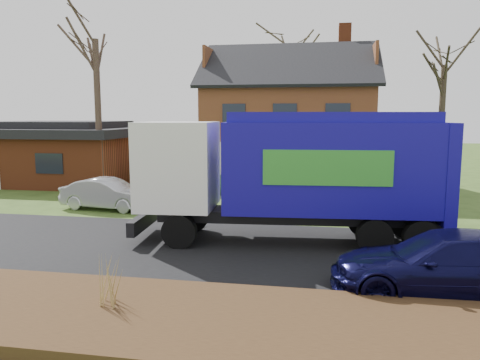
# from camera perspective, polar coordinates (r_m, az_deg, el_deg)

# --- Properties ---
(ground) EXTENTS (120.00, 120.00, 0.00)m
(ground) POSITION_cam_1_polar(r_m,az_deg,el_deg) (14.61, -6.09, -8.28)
(ground) COLOR #304717
(ground) RESTS_ON ground
(road) EXTENTS (80.00, 7.00, 0.02)m
(road) POSITION_cam_1_polar(r_m,az_deg,el_deg) (14.61, -6.09, -8.24)
(road) COLOR black
(road) RESTS_ON ground
(mulch_verge) EXTENTS (80.00, 3.50, 0.30)m
(mulch_verge) POSITION_cam_1_polar(r_m,az_deg,el_deg) (9.89, -15.06, -15.68)
(mulch_verge) COLOR black
(mulch_verge) RESTS_ON ground
(main_house) EXTENTS (12.95, 8.95, 9.26)m
(main_house) POSITION_cam_1_polar(r_m,az_deg,el_deg) (27.49, 5.05, 7.79)
(main_house) COLOR beige
(main_house) RESTS_ON ground
(ranch_house) EXTENTS (9.80, 8.20, 3.70)m
(ranch_house) POSITION_cam_1_polar(r_m,az_deg,el_deg) (31.00, -20.89, 3.21)
(ranch_house) COLOR brown
(ranch_house) RESTS_ON ground
(garbage_truck) EXTENTS (9.86, 3.29, 4.16)m
(garbage_truck) POSITION_cam_1_polar(r_m,az_deg,el_deg) (14.87, 6.84, 1.41)
(garbage_truck) COLOR black
(garbage_truck) RESTS_ON ground
(silver_sedan) EXTENTS (4.23, 1.94, 1.34)m
(silver_sedan) POSITION_cam_1_polar(r_m,az_deg,el_deg) (21.12, -15.83, -1.64)
(silver_sedan) COLOR #ADAFB5
(silver_sedan) RESTS_ON ground
(navy_wagon) EXTENTS (5.18, 2.22, 1.49)m
(navy_wagon) POSITION_cam_1_polar(r_m,az_deg,el_deg) (11.61, 23.91, -9.40)
(navy_wagon) COLOR black
(navy_wagon) RESTS_ON ground
(tree_front_west) EXTENTS (3.71, 3.71, 11.02)m
(tree_front_west) POSITION_cam_1_polar(r_m,az_deg,el_deg) (26.16, -17.36, 18.60)
(tree_front_west) COLOR #453429
(tree_front_west) RESTS_ON ground
(tree_front_east) EXTENTS (3.33, 3.33, 9.25)m
(tree_front_east) POSITION_cam_1_polar(r_m,az_deg,el_deg) (25.32, 23.81, 15.09)
(tree_front_east) COLOR #382F22
(tree_front_east) RESTS_ON ground
(tree_back) EXTENTS (3.84, 3.84, 12.18)m
(tree_back) POSITION_cam_1_polar(r_m,az_deg,el_deg) (36.04, 6.50, 17.57)
(tree_back) COLOR #413727
(tree_back) RESTS_ON ground
(grass_clump_mid) EXTENTS (0.35, 0.29, 0.99)m
(grass_clump_mid) POSITION_cam_1_polar(r_m,az_deg,el_deg) (9.86, -15.48, -11.75)
(grass_clump_mid) COLOR #A58648
(grass_clump_mid) RESTS_ON mulch_verge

